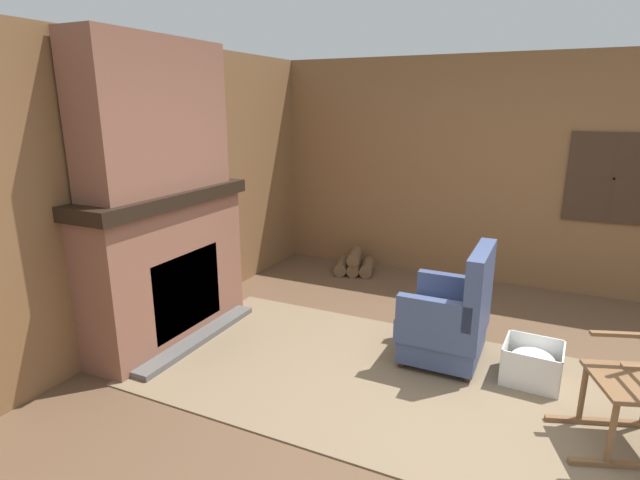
{
  "coord_description": "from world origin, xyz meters",
  "views": [
    {
      "loc": [
        0.46,
        -3.11,
        2.0
      ],
      "look_at": [
        -1.25,
        0.5,
        0.9
      ],
      "focal_mm": 28.0,
      "sensor_mm": 36.0,
      "label": 1
    }
  ],
  "objects_px": {
    "oil_lamp_vase": "(135,181)",
    "storage_case": "(202,172)",
    "firewood_stack": "(355,264)",
    "laundry_basket": "(532,363)",
    "armchair": "(450,319)"
  },
  "relations": [
    {
      "from": "armchair",
      "to": "laundry_basket",
      "type": "relative_size",
      "value": 2.25
    },
    {
      "from": "firewood_stack",
      "to": "storage_case",
      "type": "distance_m",
      "value": 2.3
    },
    {
      "from": "oil_lamp_vase",
      "to": "armchair",
      "type": "bearing_deg",
      "value": 19.46
    },
    {
      "from": "laundry_basket",
      "to": "storage_case",
      "type": "distance_m",
      "value": 3.21
    },
    {
      "from": "firewood_stack",
      "to": "laundry_basket",
      "type": "bearing_deg",
      "value": -39.87
    },
    {
      "from": "laundry_basket",
      "to": "storage_case",
      "type": "bearing_deg",
      "value": 179.09
    },
    {
      "from": "firewood_stack",
      "to": "storage_case",
      "type": "xyz_separation_m",
      "value": [
        -0.87,
        -1.7,
        1.27
      ]
    },
    {
      "from": "firewood_stack",
      "to": "storage_case",
      "type": "relative_size",
      "value": 2.39
    },
    {
      "from": "laundry_basket",
      "to": "oil_lamp_vase",
      "type": "bearing_deg",
      "value": -165.42
    },
    {
      "from": "laundry_basket",
      "to": "armchair",
      "type": "bearing_deg",
      "value": 174.97
    },
    {
      "from": "storage_case",
      "to": "laundry_basket",
      "type": "bearing_deg",
      "value": -0.91
    },
    {
      "from": "armchair",
      "to": "storage_case",
      "type": "height_order",
      "value": "storage_case"
    },
    {
      "from": "armchair",
      "to": "oil_lamp_vase",
      "type": "bearing_deg",
      "value": 19.85
    },
    {
      "from": "oil_lamp_vase",
      "to": "storage_case",
      "type": "relative_size",
      "value": 1.33
    },
    {
      "from": "armchair",
      "to": "storage_case",
      "type": "relative_size",
      "value": 4.19
    }
  ]
}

